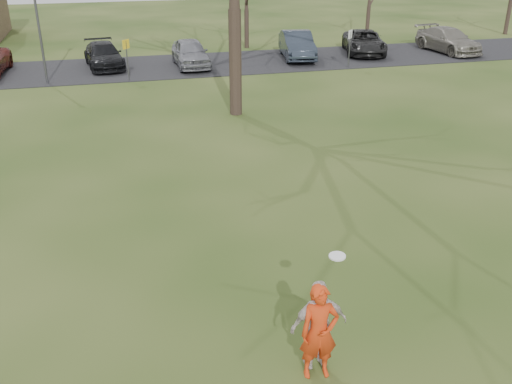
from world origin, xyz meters
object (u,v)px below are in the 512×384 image
car_3 (104,55)px  car_5 (297,45)px  car_6 (364,42)px  catching_play (319,325)px  lamp_post (35,1)px  car_7 (448,40)px  player_defender (319,332)px  car_4 (190,53)px

car_3 → car_5: bearing=-8.5°
car_6 → catching_play: catching_play is taller
car_6 → lamp_post: 19.06m
car_3 → lamp_post: 5.30m
car_6 → car_5: bearing=-158.2°
car_6 → car_7: car_7 is taller
player_defender → car_3: 26.06m
car_7 → catching_play: 30.68m
car_4 → car_5: size_ratio=0.92×
car_3 → lamp_post: (-2.86, -3.04, 3.27)m
catching_play → lamp_post: (-6.00, 22.69, 3.06)m
car_5 → car_6: (4.50, 0.39, -0.09)m
car_7 → lamp_post: bearing=179.0°
player_defender → car_7: player_defender is taller
lamp_post → car_6: bearing=9.4°
car_3 → car_7: car_7 is taller
car_5 → car_6: car_5 is taller
car_4 → car_5: car_5 is taller
car_6 → lamp_post: size_ratio=0.80×
player_defender → car_5: (8.08, 25.52, -0.06)m
car_4 → car_5: bearing=4.8°
car_7 → catching_play: catching_play is taller
car_6 → lamp_post: lamp_post is taller
player_defender → car_4: size_ratio=0.40×
player_defender → car_6: bearing=69.8°
car_3 → car_6: size_ratio=0.91×
car_6 → car_3: bearing=-163.0°
car_5 → car_6: size_ratio=0.95×
player_defender → lamp_post: size_ratio=0.28×
car_6 → player_defender: bearing=-99.0°
catching_play → lamp_post: bearing=104.8°
catching_play → lamp_post: 23.67m
car_3 → car_5: size_ratio=0.96×
car_4 → car_5: (6.47, 0.64, 0.03)m
car_4 → car_6: 11.02m
car_3 → car_6: bearing=-6.6°
lamp_post → car_7: bearing=5.4°
lamp_post → player_defender: bearing=-75.4°
player_defender → car_5: 26.77m
car_5 → player_defender: bearing=-98.4°
player_defender → lamp_post: bearing=110.3°
car_7 → car_3: bearing=171.5°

